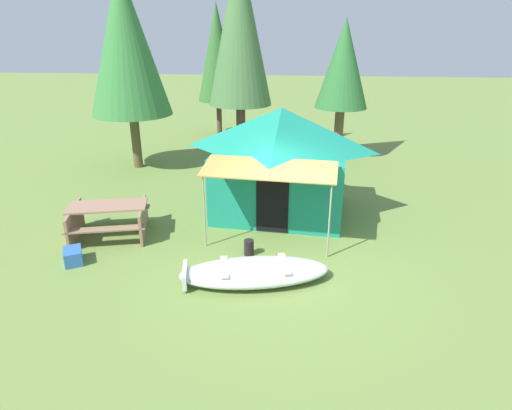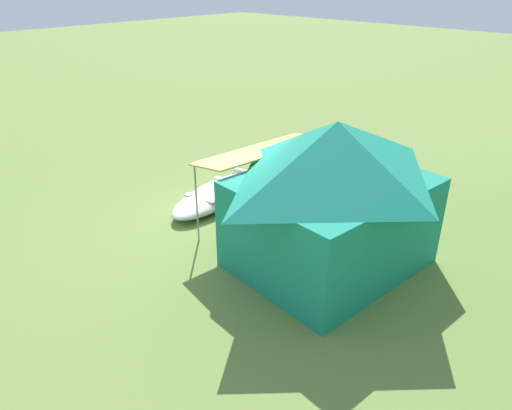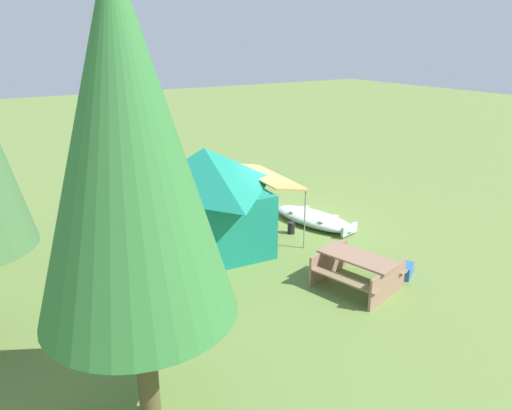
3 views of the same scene
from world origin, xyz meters
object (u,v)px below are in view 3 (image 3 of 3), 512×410
(canvas_cabin_tent, at_px, (206,196))
(cooler_box, at_px, (404,270))
(picnic_table, at_px, (357,268))
(fuel_can, at_px, (291,228))
(beached_rowboat, at_px, (314,218))
(pine_tree_back_right, at_px, (127,148))

(canvas_cabin_tent, height_order, cooler_box, canvas_cabin_tent)
(picnic_table, relative_size, fuel_can, 5.98)
(canvas_cabin_tent, distance_m, picnic_table, 4.41)
(beached_rowboat, distance_m, picnic_table, 3.94)
(canvas_cabin_tent, bearing_deg, picnic_table, -154.47)
(beached_rowboat, height_order, picnic_table, picnic_table)
(canvas_cabin_tent, relative_size, picnic_table, 1.96)
(picnic_table, distance_m, cooler_box, 1.39)
(beached_rowboat, bearing_deg, picnic_table, 155.60)
(pine_tree_back_right, bearing_deg, fuel_can, -52.10)
(beached_rowboat, height_order, fuel_can, beached_rowboat)
(canvas_cabin_tent, xyz_separation_m, picnic_table, (-3.89, -1.86, -0.95))
(beached_rowboat, bearing_deg, cooler_box, 175.66)
(picnic_table, distance_m, fuel_can, 3.43)
(canvas_cabin_tent, distance_m, cooler_box, 5.36)
(cooler_box, xyz_separation_m, fuel_can, (3.59, 0.73, 0.02))
(picnic_table, xyz_separation_m, pine_tree_back_right, (-1.33, 5.42, 3.66))
(cooler_box, height_order, fuel_can, fuel_can)
(beached_rowboat, distance_m, pine_tree_back_right, 9.45)
(canvas_cabin_tent, bearing_deg, beached_rowboat, -94.99)
(canvas_cabin_tent, height_order, fuel_can, canvas_cabin_tent)
(beached_rowboat, bearing_deg, fuel_can, 102.28)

